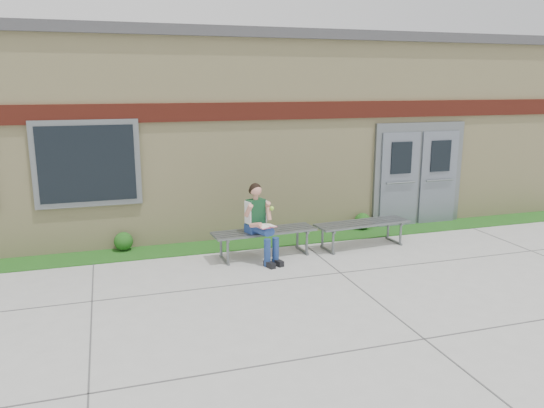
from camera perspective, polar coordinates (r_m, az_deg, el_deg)
name	(u,v)px	position (r m, az deg, el deg)	size (l,w,h in m)	color
ground	(295,290)	(8.33, 2.50, -9.27)	(80.00, 80.00, 0.00)	#9E9E99
grass_strip	(251,243)	(10.67, -2.29, -4.21)	(16.00, 0.80, 0.02)	#215015
school_building	(215,126)	(13.54, -6.20, 8.39)	(16.20, 6.22, 4.20)	beige
bench_left	(264,236)	(9.78, -0.84, -3.49)	(1.96, 0.67, 0.50)	slate
bench_right	(362,228)	(10.51, 9.67, -2.54)	(1.94, 0.70, 0.49)	slate
girl	(260,221)	(9.46, -1.28, -1.80)	(0.58, 0.85, 1.40)	navy
shrub_mid	(124,241)	(10.51, -15.68, -3.88)	(0.35, 0.35, 0.35)	#215015
shrub_east	(362,221)	(11.76, 9.71, -1.82)	(0.35, 0.35, 0.35)	#215015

